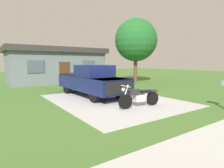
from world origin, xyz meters
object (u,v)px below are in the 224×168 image
(motorcycle, at_px, (139,97))
(pickup_truck, at_px, (91,80))
(neighbor_house, at_px, (56,65))
(shade_tree, at_px, (136,40))

(motorcycle, xyz_separation_m, pickup_truck, (-0.44, 3.91, 0.48))
(pickup_truck, height_order, neighbor_house, neighbor_house)
(pickup_truck, bearing_deg, neighbor_house, 85.15)
(motorcycle, relative_size, neighbor_house, 0.23)
(shade_tree, height_order, neighbor_house, shade_tree)
(motorcycle, distance_m, pickup_truck, 3.96)
(neighbor_house, bearing_deg, shade_tree, -38.22)
(neighbor_house, bearing_deg, pickup_truck, -94.85)
(shade_tree, bearing_deg, neighbor_house, 141.78)
(shade_tree, relative_size, neighbor_house, 0.66)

